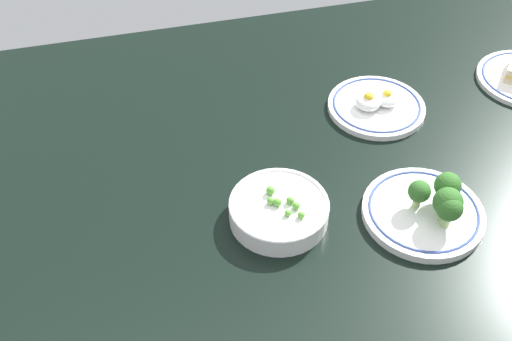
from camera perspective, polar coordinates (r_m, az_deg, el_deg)
name	(u,v)px	position (r cm, az deg, el deg)	size (l,w,h in cm)	color
dining_table	(256,186)	(114.58, 0.00, -1.43)	(154.99, 107.05, 4.00)	black
plate_broccoli	(429,208)	(109.01, 15.35, -3.27)	(20.46, 20.46, 8.21)	white
bowl_peas	(279,210)	(105.15, 2.07, -3.57)	(16.74, 16.74, 5.10)	white
plate_eggs	(376,105)	(129.19, 10.79, 5.80)	(19.39, 19.39, 4.86)	white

